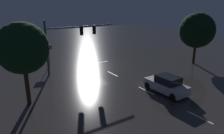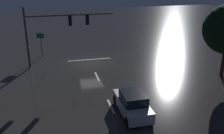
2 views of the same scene
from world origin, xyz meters
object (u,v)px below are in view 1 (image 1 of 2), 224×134
object	(u,v)px
car_approaching	(166,85)
tree_right_near	(23,48)
traffic_signal_assembly	(70,36)
route_sign	(48,51)
tree_left_near	(197,30)

from	to	relation	value
car_approaching	tree_right_near	distance (m)	13.10
traffic_signal_assembly	car_approaching	xyz separation A→B (m)	(-4.81, 11.30, -3.50)
route_sign	car_approaching	bearing A→B (deg)	113.84
tree_right_near	tree_left_near	bearing A→B (deg)	-179.46
tree_left_near	tree_right_near	world-z (taller)	tree_left_near
tree_right_near	route_sign	bearing A→B (deg)	-116.10
car_approaching	tree_left_near	xyz separation A→B (m)	(-10.80, -5.01, 3.79)
car_approaching	tree_left_near	size ratio (longest dim) A/B	0.63
car_approaching	route_sign	world-z (taller)	route_sign
tree_left_near	route_sign	bearing A→B (deg)	-29.61
traffic_signal_assembly	tree_right_near	distance (m)	9.35
traffic_signal_assembly	route_sign	distance (m)	4.56
route_sign	tree_right_near	distance (m)	11.55
route_sign	tree_right_near	bearing A→B (deg)	63.90
tree_left_near	tree_right_near	xyz separation A→B (m)	(22.31, 0.21, 0.23)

